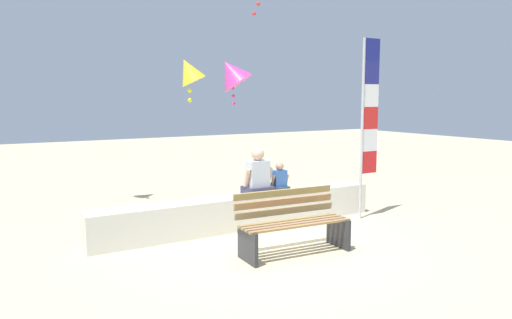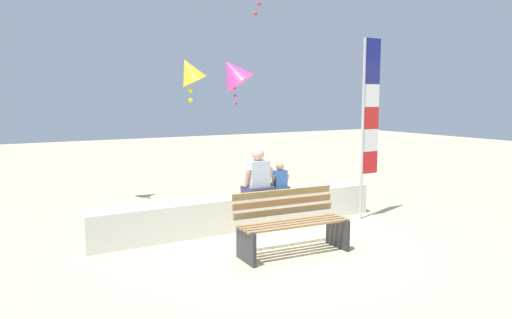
{
  "view_description": "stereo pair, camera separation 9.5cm",
  "coord_description": "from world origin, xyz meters",
  "px_view_note": "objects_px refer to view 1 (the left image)",
  "views": [
    {
      "loc": [
        -3.97,
        -5.98,
        2.2
      ],
      "look_at": [
        0.28,
        1.12,
        1.16
      ],
      "focal_mm": 34.5,
      "sensor_mm": 36.0,
      "label": 1
    },
    {
      "loc": [
        -3.89,
        -6.03,
        2.2
      ],
      "look_at": [
        0.28,
        1.12,
        1.16
      ],
      "focal_mm": 34.5,
      "sensor_mm": 36.0,
      "label": 2
    }
  ],
  "objects_px": {
    "park_bench": "(292,224)",
    "person_child": "(279,180)",
    "kite_magenta": "(232,73)",
    "kite_yellow": "(189,71)",
    "person_adult": "(258,176)",
    "flag_banner": "(368,116)"
  },
  "relations": [
    {
      "from": "person_adult",
      "to": "flag_banner",
      "type": "height_order",
      "value": "flag_banner"
    },
    {
      "from": "kite_magenta",
      "to": "park_bench",
      "type": "bearing_deg",
      "value": -108.01
    },
    {
      "from": "park_bench",
      "to": "person_adult",
      "type": "distance_m",
      "value": 1.67
    },
    {
      "from": "kite_yellow",
      "to": "kite_magenta",
      "type": "bearing_deg",
      "value": 43.76
    },
    {
      "from": "person_child",
      "to": "kite_magenta",
      "type": "distance_m",
      "value": 3.69
    },
    {
      "from": "person_child",
      "to": "park_bench",
      "type": "bearing_deg",
      "value": -117.69
    },
    {
      "from": "person_child",
      "to": "kite_magenta",
      "type": "xyz_separation_m",
      "value": [
        0.67,
        3.02,
        2.02
      ]
    },
    {
      "from": "park_bench",
      "to": "kite_yellow",
      "type": "distance_m",
      "value": 3.65
    },
    {
      "from": "park_bench",
      "to": "kite_magenta",
      "type": "relative_size",
      "value": 1.35
    },
    {
      "from": "person_child",
      "to": "kite_magenta",
      "type": "height_order",
      "value": "kite_magenta"
    },
    {
      "from": "person_adult",
      "to": "person_child",
      "type": "distance_m",
      "value": 0.46
    },
    {
      "from": "person_adult",
      "to": "kite_magenta",
      "type": "bearing_deg",
      "value": 69.67
    },
    {
      "from": "person_adult",
      "to": "kite_magenta",
      "type": "relative_size",
      "value": 0.66
    },
    {
      "from": "kite_magenta",
      "to": "kite_yellow",
      "type": "xyz_separation_m",
      "value": [
        -1.81,
        -1.73,
        -0.09
      ]
    },
    {
      "from": "park_bench",
      "to": "person_adult",
      "type": "bearing_deg",
      "value": 76.65
    },
    {
      "from": "flag_banner",
      "to": "kite_magenta",
      "type": "bearing_deg",
      "value": 103.36
    },
    {
      "from": "person_adult",
      "to": "person_child",
      "type": "relative_size",
      "value": 1.55
    },
    {
      "from": "park_bench",
      "to": "person_child",
      "type": "distance_m",
      "value": 1.8
    },
    {
      "from": "park_bench",
      "to": "kite_yellow",
      "type": "height_order",
      "value": "kite_yellow"
    },
    {
      "from": "kite_magenta",
      "to": "flag_banner",
      "type": "bearing_deg",
      "value": -76.64
    },
    {
      "from": "person_child",
      "to": "flag_banner",
      "type": "distance_m",
      "value": 1.97
    },
    {
      "from": "park_bench",
      "to": "person_child",
      "type": "relative_size",
      "value": 3.18
    }
  ]
}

